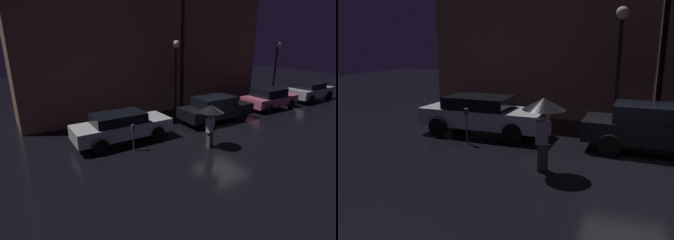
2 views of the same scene
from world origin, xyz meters
TOP-DOWN VIEW (x-y plane):
  - ground_plane at (0.00, 0.00)m, footprint 60.00×60.00m
  - building_facade_left at (-4.15, 6.50)m, footprint 9.93×3.00m
  - building_facade_right at (4.73, 6.50)m, footprint 7.20×3.00m
  - parked_car_white at (-5.19, 1.54)m, footprint 4.65×1.93m
  - parked_car_black at (0.76, 1.40)m, footprint 4.57×1.96m
  - parked_car_pink at (6.01, 1.50)m, footprint 4.05×2.06m
  - parked_car_silver at (10.79, 1.28)m, footprint 4.28×2.06m
  - pedestrian_with_umbrella at (-2.19, -1.31)m, footprint 1.13×1.13m
  - parking_meter at (-5.22, 0.28)m, footprint 0.12×0.10m
  - street_lamp_near at (-0.57, 3.61)m, footprint 0.46×0.46m
  - street_lamp_far at (9.41, 3.60)m, footprint 0.43×0.43m

SIDE VIEW (x-z plane):
  - ground_plane at x=0.00m, z-range 0.00..0.00m
  - parked_car_pink at x=6.01m, z-range 0.02..1.45m
  - parking_meter at x=-5.22m, z-range 0.15..1.35m
  - parked_car_silver at x=10.79m, z-range 0.07..1.46m
  - parked_car_white at x=-5.19m, z-range 0.06..1.49m
  - parked_car_black at x=0.76m, z-range 0.04..1.54m
  - pedestrian_with_umbrella at x=-2.19m, z-range 0.63..2.61m
  - street_lamp_far at x=9.41m, z-range 0.91..5.37m
  - street_lamp_near at x=-0.57m, z-range 1.03..5.66m
  - building_facade_left at x=-4.15m, z-range 0.00..9.34m
  - building_facade_right at x=4.73m, z-range 0.00..9.57m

